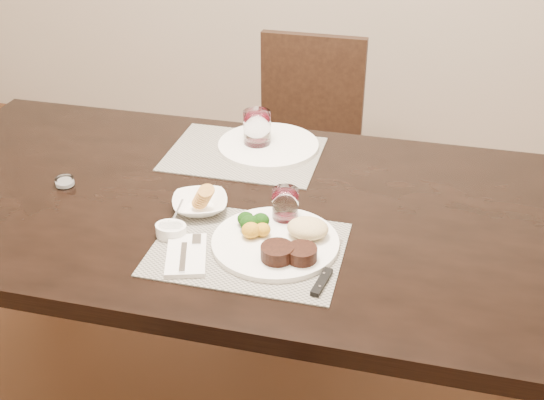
% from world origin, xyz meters
% --- Properties ---
extents(ground_plane, '(4.50, 4.50, 0.00)m').
position_xyz_m(ground_plane, '(0.00, 0.00, 0.00)').
color(ground_plane, '#492B17').
rests_on(ground_plane, ground).
extents(dining_table, '(2.00, 1.00, 0.75)m').
position_xyz_m(dining_table, '(0.00, 0.00, 0.67)').
color(dining_table, black).
rests_on(dining_table, ground).
extents(chair_far, '(0.42, 0.42, 0.90)m').
position_xyz_m(chair_far, '(0.00, 0.93, 0.50)').
color(chair_far, black).
rests_on(chair_far, ground).
extents(placemat_near, '(0.46, 0.34, 0.00)m').
position_xyz_m(placemat_near, '(0.08, -0.21, 0.75)').
color(placemat_near, gray).
rests_on(placemat_near, dining_table).
extents(placemat_far, '(0.46, 0.34, 0.00)m').
position_xyz_m(placemat_far, '(-0.07, 0.27, 0.75)').
color(placemat_far, gray).
rests_on(placemat_far, dining_table).
extents(dinner_plate, '(0.31, 0.31, 0.06)m').
position_xyz_m(dinner_plate, '(0.16, -0.18, 0.77)').
color(dinner_plate, white).
rests_on(dinner_plate, placemat_near).
extents(napkin_fork, '(0.14, 0.19, 0.02)m').
position_xyz_m(napkin_fork, '(-0.05, -0.28, 0.76)').
color(napkin_fork, white).
rests_on(napkin_fork, placemat_near).
extents(steak_knife, '(0.04, 0.24, 0.01)m').
position_xyz_m(steak_knife, '(0.28, -0.28, 0.76)').
color(steak_knife, silver).
rests_on(steak_knife, placemat_near).
extents(cracker_bowl, '(0.19, 0.19, 0.06)m').
position_xyz_m(cracker_bowl, '(-0.09, -0.07, 0.77)').
color(cracker_bowl, white).
rests_on(cracker_bowl, placemat_near).
extents(sauce_ramekin, '(0.08, 0.12, 0.06)m').
position_xyz_m(sauce_ramekin, '(-0.12, -0.20, 0.77)').
color(sauce_ramekin, white).
rests_on(sauce_ramekin, placemat_near).
extents(wine_glass_near, '(0.07, 0.07, 0.09)m').
position_xyz_m(wine_glass_near, '(0.14, -0.07, 0.80)').
color(wine_glass_near, silver).
rests_on(wine_glass_near, placemat_near).
extents(far_plate, '(0.31, 0.31, 0.01)m').
position_xyz_m(far_plate, '(-0.00, 0.33, 0.76)').
color(far_plate, white).
rests_on(far_plate, placemat_far).
extents(wine_glass_far, '(0.09, 0.09, 0.12)m').
position_xyz_m(wine_glass_far, '(-0.04, 0.33, 0.81)').
color(wine_glass_far, silver).
rests_on(wine_glass_far, placemat_far).
extents(salt_cellar, '(0.05, 0.05, 0.02)m').
position_xyz_m(salt_cellar, '(-0.50, -0.03, 0.76)').
color(salt_cellar, silver).
rests_on(salt_cellar, dining_table).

